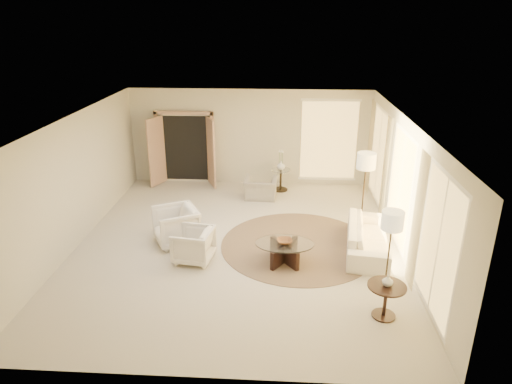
# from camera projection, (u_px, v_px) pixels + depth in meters

# --- Properties ---
(room) EXTENTS (7.04, 8.04, 2.83)m
(room) POSITION_uv_depth(u_px,v_px,m) (236.00, 185.00, 9.62)
(room) COLOR beige
(room) RESTS_ON ground
(windows_right) EXTENTS (0.10, 6.40, 2.40)m
(windows_right) POSITION_uv_depth(u_px,v_px,m) (400.00, 189.00, 9.54)
(windows_right) COLOR #F6C562
(windows_right) RESTS_ON room
(window_back_corner) EXTENTS (1.70, 0.10, 2.40)m
(window_back_corner) POSITION_uv_depth(u_px,v_px,m) (329.00, 141.00, 13.18)
(window_back_corner) COLOR #F6C562
(window_back_corner) RESTS_ON room
(curtains_right) EXTENTS (0.06, 5.20, 2.60)m
(curtains_right) POSITION_uv_depth(u_px,v_px,m) (389.00, 177.00, 10.40)
(curtains_right) COLOR tan
(curtains_right) RESTS_ON room
(french_doors) EXTENTS (1.95, 0.66, 2.16)m
(french_doors) POSITION_uv_depth(u_px,v_px,m) (185.00, 149.00, 13.40)
(french_doors) COLOR tan
(french_doors) RESTS_ON room
(area_rug) EXTENTS (3.96, 3.96, 0.01)m
(area_rug) POSITION_uv_depth(u_px,v_px,m) (298.00, 245.00, 10.09)
(area_rug) COLOR #412F22
(area_rug) RESTS_ON room
(sofa) EXTENTS (1.14, 2.26, 0.63)m
(sofa) POSITION_uv_depth(u_px,v_px,m) (368.00, 237.00, 9.75)
(sofa) COLOR white
(sofa) RESTS_ON room
(armchair_left) EXTENTS (1.15, 1.17, 0.91)m
(armchair_left) POSITION_uv_depth(u_px,v_px,m) (176.00, 224.00, 10.04)
(armchair_left) COLOR white
(armchair_left) RESTS_ON room
(armchair_right) EXTENTS (0.81, 0.85, 0.77)m
(armchair_right) POSITION_uv_depth(u_px,v_px,m) (193.00, 243.00, 9.35)
(armchair_right) COLOR white
(armchair_right) RESTS_ON room
(accent_chair) EXTENTS (0.91, 0.61, 0.77)m
(accent_chair) POSITION_uv_depth(u_px,v_px,m) (261.00, 185.00, 12.52)
(accent_chair) COLOR gray
(accent_chair) RESTS_ON room
(coffee_table) EXTENTS (1.24, 1.24, 0.44)m
(coffee_table) POSITION_uv_depth(u_px,v_px,m) (284.00, 250.00, 9.31)
(coffee_table) COLOR black
(coffee_table) RESTS_ON room
(end_table) EXTENTS (0.64, 0.64, 0.61)m
(end_table) POSITION_uv_depth(u_px,v_px,m) (386.00, 295.00, 7.58)
(end_table) COLOR black
(end_table) RESTS_ON room
(side_table) EXTENTS (0.54, 0.54, 0.63)m
(side_table) POSITION_uv_depth(u_px,v_px,m) (281.00, 178.00, 13.10)
(side_table) COLOR #2C2319
(side_table) RESTS_ON room
(floor_lamp_near) EXTENTS (0.44, 0.44, 1.81)m
(floor_lamp_near) POSITION_uv_depth(u_px,v_px,m) (366.00, 164.00, 10.51)
(floor_lamp_near) COLOR #2C2319
(floor_lamp_near) RESTS_ON room
(floor_lamp_far) EXTENTS (0.39, 0.39, 1.61)m
(floor_lamp_far) POSITION_uv_depth(u_px,v_px,m) (392.00, 224.00, 7.92)
(floor_lamp_far) COLOR #2C2319
(floor_lamp_far) RESTS_ON room
(bowl) EXTENTS (0.35, 0.35, 0.08)m
(bowl) POSITION_uv_depth(u_px,v_px,m) (285.00, 241.00, 9.23)
(bowl) COLOR brown
(bowl) RESTS_ON coffee_table
(end_vase) EXTENTS (0.21, 0.21, 0.19)m
(end_vase) POSITION_uv_depth(u_px,v_px,m) (388.00, 281.00, 7.47)
(end_vase) COLOR silver
(end_vase) RESTS_ON end_table
(side_vase) EXTENTS (0.28, 0.28, 0.25)m
(side_vase) POSITION_uv_depth(u_px,v_px,m) (281.00, 165.00, 12.97)
(side_vase) COLOR silver
(side_vase) RESTS_ON side_table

